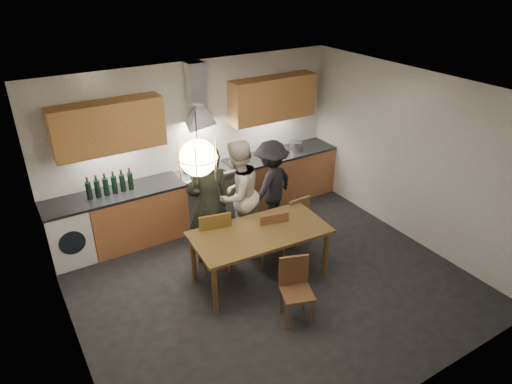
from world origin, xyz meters
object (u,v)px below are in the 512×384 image
chair_front (295,284)px  person_right (271,185)px  chair_back_left (214,237)px  stock_pot (296,146)px  dining_table (260,237)px  mixing_bowl (270,153)px  person_mid (237,195)px  person_left (209,205)px  wine_bottles (110,183)px

chair_front → person_right: 2.16m
chair_back_left → stock_pot: (2.29, 1.30, 0.42)m
dining_table → chair_back_left: bearing=136.9°
chair_back_left → mixing_bowl: (1.77, 1.34, 0.39)m
person_right → stock_pot: size_ratio=6.75×
chair_back_left → person_mid: 0.82m
chair_back_left → dining_table: bearing=146.1°
dining_table → chair_front: 0.87m
chair_back_left → person_left: (0.10, 0.33, 0.33)m
chair_back_left → person_mid: (0.62, 0.44, 0.29)m
stock_pot → wine_bottles: 3.27m
wine_bottles → mixing_bowl: bearing=0.1°
person_right → person_left: bearing=-7.6°
stock_pot → wine_bottles: wine_bottles is taller
chair_back_left → chair_front: chair_back_left is taller
stock_pot → dining_table: bearing=-136.2°
mixing_bowl → stock_pot: size_ratio=1.53×
mixing_bowl → wine_bottles: wine_bottles is taller
person_mid → mixing_bowl: size_ratio=5.01×
person_right → wine_bottles: (-2.31, 0.72, 0.33)m
wine_bottles → person_mid: bearing=-29.2°
person_right → mixing_bowl: bearing=-142.0°
mixing_bowl → stock_pot: (0.52, -0.04, 0.04)m
person_left → stock_pot: (2.19, 0.97, 0.09)m
dining_table → person_right: (0.88, 1.09, 0.07)m
person_right → chair_back_left: bearing=4.0°
stock_pot → wine_bottles: size_ratio=0.32×
person_right → stock_pot: (0.96, 0.68, 0.23)m
dining_table → person_right: person_right is taller
person_left → chair_front: bearing=106.2°
wine_bottles → stock_pot: bearing=-0.7°
mixing_bowl → wine_bottles: size_ratio=0.49×
person_left → person_mid: 0.53m
chair_front → person_left: size_ratio=0.46×
stock_pot → chair_back_left: bearing=-150.5°
stock_pot → wine_bottles: bearing=179.3°
stock_pot → wine_bottles: (-3.27, 0.04, 0.09)m
mixing_bowl → stock_pot: stock_pot is taller
dining_table → mixing_bowl: (1.32, 1.81, 0.27)m
dining_table → stock_pot: 2.57m
person_left → mixing_bowl: size_ratio=5.24×
chair_front → person_mid: (0.20, 1.76, 0.38)m
dining_table → person_right: bearing=54.7°
chair_back_left → mixing_bowl: size_ratio=2.87×
chair_back_left → person_right: size_ratio=0.65×
person_left → person_right: 1.27m
chair_front → person_right: person_right is taller
chair_back_left → chair_front: (0.42, -1.32, -0.08)m
dining_table → stock_pot: bearing=47.5°
person_mid → chair_back_left: bearing=14.6°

